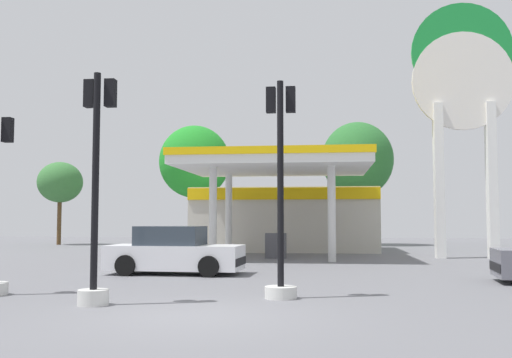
{
  "coord_description": "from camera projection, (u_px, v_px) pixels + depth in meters",
  "views": [
    {
      "loc": [
        2.31,
        -10.23,
        1.68
      ],
      "look_at": [
        -0.62,
        13.9,
        3.39
      ],
      "focal_mm": 40.93,
      "sensor_mm": 36.0,
      "label": 1
    }
  ],
  "objects": [
    {
      "name": "gas_station",
      "position": [
        285.0,
        213.0,
        31.75
      ],
      "size": [
        9.82,
        14.09,
        4.53
      ],
      "color": "beige",
      "rests_on": "ground"
    },
    {
      "name": "tree_2",
      "position": [
        357.0,
        160.0,
        39.25
      ],
      "size": [
        4.8,
        4.8,
        8.27
      ],
      "color": "brown",
      "rests_on": "ground"
    },
    {
      "name": "tree_0",
      "position": [
        60.0,
        183.0,
        39.95
      ],
      "size": [
        3.04,
        3.04,
        5.65
      ],
      "color": "brown",
      "rests_on": "ground"
    },
    {
      "name": "car_1",
      "position": [
        175.0,
        252.0,
        18.2
      ],
      "size": [
        4.23,
        2.03,
        1.49
      ],
      "color": "black",
      "rests_on": "ground"
    },
    {
      "name": "station_pole_sign",
      "position": [
        463.0,
        95.0,
        26.02
      ],
      "size": [
        4.44,
        0.56,
        11.44
      ],
      "color": "white",
      "rests_on": "ground"
    },
    {
      "name": "traffic_signal_3",
      "position": [
        281.0,
        210.0,
        12.69
      ],
      "size": [
        0.69,
        0.7,
        4.74
      ],
      "color": "silver",
      "rests_on": "ground"
    },
    {
      "name": "traffic_signal_1",
      "position": [
        96.0,
        207.0,
        11.69
      ],
      "size": [
        0.65,
        0.66,
        4.66
      ],
      "color": "silver",
      "rests_on": "ground"
    },
    {
      "name": "tree_1",
      "position": [
        195.0,
        162.0,
        38.56
      ],
      "size": [
        4.66,
        4.66,
        7.92
      ],
      "color": "brown",
      "rests_on": "ground"
    },
    {
      "name": "ground_plane",
      "position": [
        196.0,
        315.0,
        10.29
      ],
      "size": [
        90.0,
        90.0,
        0.0
      ],
      "primitive_type": "plane",
      "color": "slate",
      "rests_on": "ground"
    }
  ]
}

